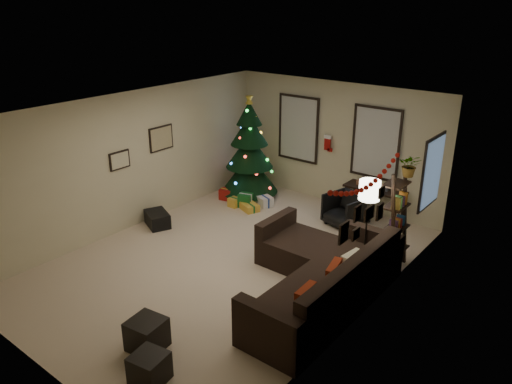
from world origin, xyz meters
TOP-DOWN VIEW (x-y plane):
  - floor at (0.00, 0.00)m, footprint 7.00×7.00m
  - ceiling at (0.00, 0.00)m, footprint 7.00×7.00m
  - wall_back at (0.00, 3.50)m, footprint 5.00×0.00m
  - wall_front at (0.00, -3.50)m, footprint 5.00×0.00m
  - wall_left at (-2.50, 0.00)m, footprint 0.00×7.00m
  - wall_right at (2.50, 0.00)m, footprint 0.00×7.00m
  - window_back_left at (-0.95, 3.47)m, footprint 1.05×0.06m
  - window_back_right at (0.95, 3.47)m, footprint 1.05×0.06m
  - window_right_wall at (2.47, 2.55)m, footprint 0.06×0.90m
  - christmas_tree at (-1.68, 2.60)m, footprint 1.30×1.30m
  - presents at (-1.49, 2.18)m, footprint 1.30×0.89m
  - sofa at (1.80, 0.07)m, footprint 2.16×3.11m
  - pillow_red_a at (2.21, -1.02)m, footprint 0.13×0.41m
  - pillow_red_b at (2.21, -0.29)m, footprint 0.22×0.46m
  - pillow_cream at (2.21, 0.21)m, footprint 0.16×0.40m
  - ottoman_near at (0.67, -2.42)m, footprint 0.50×0.50m
  - ottoman_far at (1.17, -2.80)m, footprint 0.46×0.46m
  - desk at (1.13, 3.22)m, footprint 1.26×0.45m
  - desk_chair at (0.84, 2.57)m, footprint 0.79×0.76m
  - bookshelf at (2.30, 1.64)m, footprint 0.30×0.51m
  - potted_plant at (2.30, 1.90)m, footprint 0.55×0.51m
  - floor_lamp at (1.95, 1.20)m, footprint 0.34×0.34m
  - art_map at (-2.48, 0.74)m, footprint 0.04×0.60m
  - art_abstract at (-2.48, -0.31)m, footprint 0.04×0.45m
  - gallery at (2.48, -0.07)m, footprint 0.03×1.25m
  - garland at (2.45, -0.00)m, footprint 0.08×1.90m
  - stocking_left at (-0.14, 3.41)m, footprint 0.20×0.05m
  - stocking_right at (0.19, 3.55)m, footprint 0.20×0.05m
  - storage_bin at (-2.12, 0.18)m, footprint 0.69×0.59m

SIDE VIEW (x-z plane):
  - floor at x=0.00m, z-range 0.00..0.00m
  - presents at x=-1.49m, z-range -0.03..0.27m
  - storage_bin at x=-2.12m, z-range 0.00..0.29m
  - ottoman_far at x=1.17m, z-range 0.00..0.38m
  - ottoman_near at x=0.67m, z-range 0.00..0.42m
  - sofa at x=1.80m, z-range -0.16..0.78m
  - desk_chair at x=0.84m, z-range 0.00..0.67m
  - desk at x=1.13m, z-range 0.26..0.94m
  - pillow_cream at x=2.21m, z-range 0.44..0.82m
  - pillow_red_a at x=2.21m, z-range 0.44..0.84m
  - pillow_red_b at x=2.21m, z-range 0.42..0.86m
  - bookshelf at x=2.30m, z-range -0.03..1.70m
  - christmas_tree at x=-1.68m, z-range -0.21..2.21m
  - floor_lamp at x=1.95m, z-range 0.54..2.15m
  - wall_left at x=-2.50m, z-range -2.15..4.85m
  - wall_right at x=2.50m, z-range -2.15..4.85m
  - wall_back at x=0.00m, z-range -1.15..3.85m
  - wall_front at x=0.00m, z-range -1.15..3.85m
  - stocking_left at x=-0.14m, z-range 1.20..1.56m
  - art_abstract at x=-2.48m, z-range 1.27..1.62m
  - window_right_wall at x=2.47m, z-range 0.85..2.15m
  - stocking_right at x=0.19m, z-range 1.36..1.72m
  - window_back_left at x=-0.95m, z-range 0.80..2.30m
  - window_back_right at x=0.95m, z-range 0.80..2.30m
  - gallery at x=2.48m, z-range 1.30..1.84m
  - art_map at x=-2.48m, z-range 1.40..1.90m
  - potted_plant at x=2.30m, z-range 1.56..2.07m
  - garland at x=2.45m, z-range 1.95..2.25m
  - ceiling at x=0.00m, z-range 2.70..2.70m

